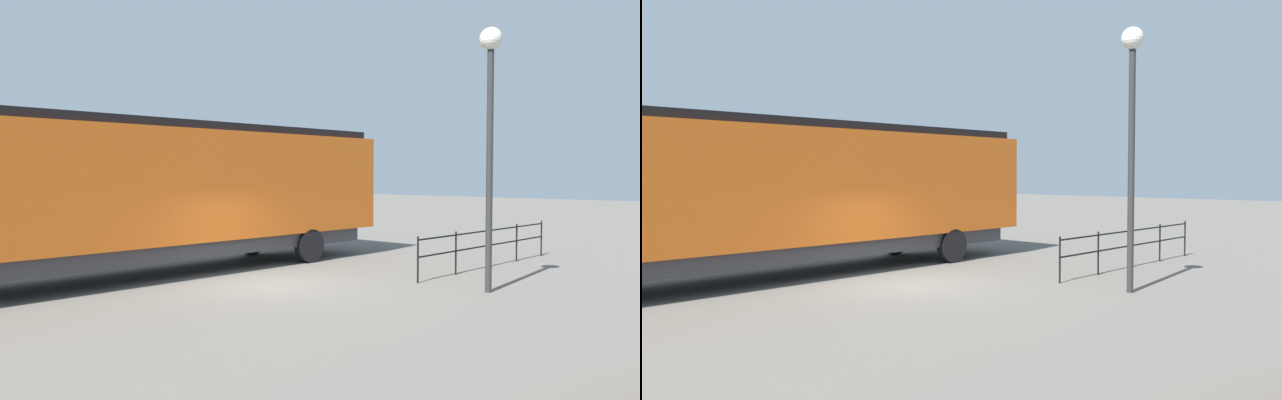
# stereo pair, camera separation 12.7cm
# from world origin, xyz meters

# --- Properties ---
(ground_plane) EXTENTS (120.00, 120.00, 0.00)m
(ground_plane) POSITION_xyz_m (0.00, 0.00, 0.00)
(ground_plane) COLOR #666059
(locomotive) EXTENTS (3.20, 17.71, 4.39)m
(locomotive) POSITION_xyz_m (-3.72, -1.45, 2.45)
(locomotive) COLOR orange
(locomotive) RESTS_ON ground_plane
(lamp_post) EXTENTS (0.55, 0.55, 6.45)m
(lamp_post) POSITION_xyz_m (4.57, 2.96, 4.65)
(lamp_post) COLOR #2D2D2D
(lamp_post) RESTS_ON ground_plane
(platform_fence) EXTENTS (0.05, 7.72, 1.25)m
(platform_fence) POSITION_xyz_m (2.56, 6.71, 0.80)
(platform_fence) COLOR black
(platform_fence) RESTS_ON ground_plane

